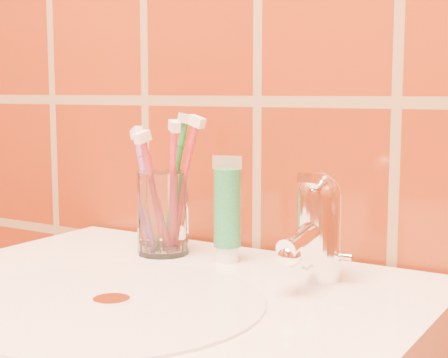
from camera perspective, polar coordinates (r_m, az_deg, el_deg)
The scene contains 8 objects.
glass_tumbler at distance 0.87m, azimuth -5.11°, elevation -2.83°, with size 0.06×0.06×0.11m, color white.
toothpaste_tube at distance 0.82m, azimuth 0.28°, elevation -2.80°, with size 0.04×0.03×0.13m.
faucet at distance 0.75m, azimuth 7.76°, elevation -3.66°, with size 0.05×0.11×0.12m.
toothbrush_0 at distance 0.87m, azimuth -4.18°, elevation -0.39°, with size 0.05×0.05×0.18m, color #207932, non-canonical shape.
toothbrush_1 at distance 0.85m, azimuth -4.34°, elevation -0.84°, with size 0.05×0.04×0.18m, color #C42A3A, non-canonical shape.
toothbrush_2 at distance 0.85m, azimuth -3.53°, elevation -0.63°, with size 0.07×0.03×0.18m, color #B1262E, non-canonical shape.
toothbrush_3 at distance 0.89m, azimuth -6.47°, elevation -0.93°, with size 0.08×0.05×0.16m, color #80428D, non-canonical shape.
toothbrush_4 at distance 0.84m, azimuth -5.72°, elevation -1.35°, with size 0.03×0.06×0.16m, color #A42330, non-canonical shape.
Camera 1 is at (0.43, 0.42, 1.05)m, focal length 55.00 mm.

